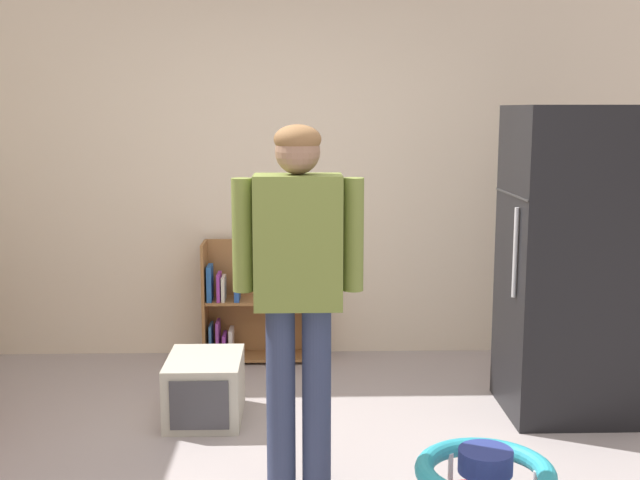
{
  "coord_description": "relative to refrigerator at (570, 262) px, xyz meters",
  "views": [
    {
      "loc": [
        0.02,
        -3.34,
        1.76
      ],
      "look_at": [
        0.13,
        0.55,
        1.12
      ],
      "focal_mm": 44.8,
      "sensor_mm": 36.0,
      "label": 1
    }
  ],
  "objects": [
    {
      "name": "back_wall",
      "position": [
        -1.58,
        1.22,
        0.46
      ],
      "size": [
        5.2,
        0.06,
        2.7
      ],
      "primitive_type": "cube",
      "color": "beige",
      "rests_on": "ground"
    },
    {
      "name": "refrigerator",
      "position": [
        0.0,
        0.0,
        0.0
      ],
      "size": [
        0.73,
        0.68,
        1.78
      ],
      "color": "black",
      "rests_on": "ground"
    },
    {
      "name": "bookshelf",
      "position": [
        -1.87,
        1.05,
        -0.51
      ],
      "size": [
        0.8,
        0.28,
        0.85
      ],
      "color": "#996738",
      "rests_on": "ground"
    },
    {
      "name": "standing_person",
      "position": [
        -1.56,
        -1.04,
        0.13
      ],
      "size": [
        0.57,
        0.22,
        1.69
      ],
      "color": "#2E3856",
      "rests_on": "ground"
    },
    {
      "name": "pet_carrier",
      "position": [
        -2.09,
        -0.06,
        -0.71
      ],
      "size": [
        0.42,
        0.55,
        0.36
      ],
      "color": "beige",
      "rests_on": "ground"
    }
  ]
}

